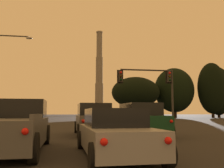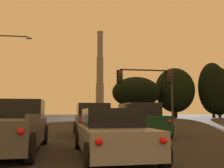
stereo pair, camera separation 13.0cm
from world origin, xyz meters
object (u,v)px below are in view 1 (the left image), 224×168
pickup_truck_left_lane_second (14,127)px  suv_center_lane_front (94,120)px  smokestack (99,82)px  suv_right_lane_front (141,120)px  sedan_center_lane_second (115,134)px  traffic_light_overhead_right (154,83)px

pickup_truck_left_lane_second → suv_center_lane_front: size_ratio=1.12×
pickup_truck_left_lane_second → smokestack: size_ratio=0.10×
suv_right_lane_front → smokestack: size_ratio=0.09×
suv_center_lane_front → sedan_center_lane_second: (-0.04, -7.74, -0.23)m
pickup_truck_left_lane_second → suv_center_lane_front: suv_center_lane_front is taller
suv_right_lane_front → traffic_light_overhead_right: bearing=64.0°
suv_center_lane_front → sedan_center_lane_second: suv_center_lane_front is taller
smokestack → pickup_truck_left_lane_second: bearing=-97.4°
sedan_center_lane_second → smokestack: size_ratio=0.09×
suv_center_lane_front → pickup_truck_left_lane_second: bearing=-119.1°
pickup_truck_left_lane_second → suv_center_lane_front: (3.30, 6.16, 0.09)m
sedan_center_lane_second → smokestack: smokestack is taller
sedan_center_lane_second → traffic_light_overhead_right: (6.31, 15.29, 3.45)m
pickup_truck_left_lane_second → sedan_center_lane_second: pickup_truck_left_lane_second is taller
suv_right_lane_front → smokestack: smokestack is taller
pickup_truck_left_lane_second → traffic_light_overhead_right: size_ratio=1.02×
suv_center_lane_front → traffic_light_overhead_right: 10.33m
traffic_light_overhead_right → smokestack: bearing=85.8°
pickup_truck_left_lane_second → sedan_center_lane_second: bearing=-26.6°
suv_right_lane_front → sedan_center_lane_second: 7.29m
pickup_truck_left_lane_second → smokestack: bearing=81.9°
suv_center_lane_front → suv_right_lane_front: bearing=-21.1°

